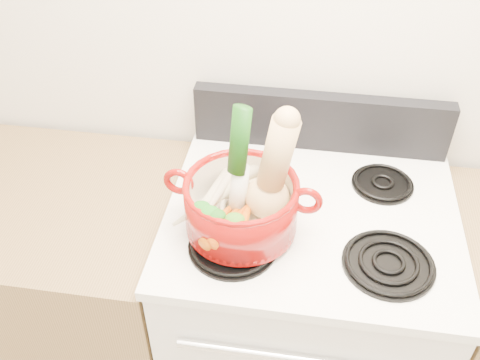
% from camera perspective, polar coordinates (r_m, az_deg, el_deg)
% --- Properties ---
extents(wall_back, '(3.50, 0.02, 2.60)m').
position_cam_1_polar(wall_back, '(1.55, 9.59, 15.22)').
color(wall_back, silver).
rests_on(wall_back, floor).
extents(stove_body, '(0.76, 0.65, 0.92)m').
position_cam_1_polar(stove_body, '(1.82, 6.35, -14.61)').
color(stove_body, silver).
rests_on(stove_body, floor).
extents(cooktop, '(0.78, 0.67, 0.03)m').
position_cam_1_polar(cooktop, '(1.46, 7.68, -3.78)').
color(cooktop, white).
rests_on(cooktop, stove_body).
extents(control_backsplash, '(0.76, 0.05, 0.18)m').
position_cam_1_polar(control_backsplash, '(1.63, 8.55, 6.19)').
color(control_backsplash, black).
rests_on(control_backsplash, cooktop).
extents(oven_handle, '(0.60, 0.02, 0.02)m').
position_cam_1_polar(oven_handle, '(1.36, 6.31, -18.45)').
color(oven_handle, silver).
rests_on(oven_handle, stove_body).
extents(burner_front_left, '(0.22, 0.22, 0.02)m').
position_cam_1_polar(burner_front_left, '(1.34, -0.77, -6.92)').
color(burner_front_left, black).
rests_on(burner_front_left, cooktop).
extents(burner_front_right, '(0.22, 0.22, 0.02)m').
position_cam_1_polar(burner_front_right, '(1.35, 15.57, -8.49)').
color(burner_front_right, black).
rests_on(burner_front_right, cooktop).
extents(burner_back_left, '(0.17, 0.17, 0.02)m').
position_cam_1_polar(burner_back_left, '(1.56, 1.05, 1.12)').
color(burner_back_left, black).
rests_on(burner_back_left, cooktop).
extents(burner_back_right, '(0.17, 0.17, 0.02)m').
position_cam_1_polar(burner_back_right, '(1.56, 14.97, -0.27)').
color(burner_back_right, black).
rests_on(burner_back_right, cooktop).
extents(dutch_oven, '(0.30, 0.30, 0.14)m').
position_cam_1_polar(dutch_oven, '(1.33, 0.13, -2.70)').
color(dutch_oven, maroon).
rests_on(dutch_oven, burner_front_left).
extents(pot_handle_left, '(0.08, 0.02, 0.08)m').
position_cam_1_polar(pot_handle_left, '(1.33, -6.56, -0.17)').
color(pot_handle_left, maroon).
rests_on(pot_handle_left, dutch_oven).
extents(pot_handle_right, '(0.08, 0.02, 0.08)m').
position_cam_1_polar(pot_handle_right, '(1.28, 7.11, -2.20)').
color(pot_handle_right, maroon).
rests_on(pot_handle_right, dutch_oven).
extents(squash, '(0.17, 0.12, 0.30)m').
position_cam_1_polar(squash, '(1.27, 3.06, 1.23)').
color(squash, tan).
rests_on(squash, dutch_oven).
extents(leek, '(0.08, 0.11, 0.32)m').
position_cam_1_polar(leek, '(1.26, -0.17, 1.68)').
color(leek, silver).
rests_on(leek, dutch_oven).
extents(ginger, '(0.09, 0.08, 0.04)m').
position_cam_1_polar(ginger, '(1.41, 1.17, -0.64)').
color(ginger, tan).
rests_on(ginger, dutch_oven).
extents(parsnip_0, '(0.17, 0.21, 0.06)m').
position_cam_1_polar(parsnip_0, '(1.37, -1.30, -1.68)').
color(parsnip_0, beige).
rests_on(parsnip_0, dutch_oven).
extents(parsnip_1, '(0.19, 0.20, 0.07)m').
position_cam_1_polar(parsnip_1, '(1.35, -3.21, -2.20)').
color(parsnip_1, beige).
rests_on(parsnip_1, dutch_oven).
extents(parsnip_2, '(0.06, 0.18, 0.05)m').
position_cam_1_polar(parsnip_2, '(1.37, -1.84, -1.31)').
color(parsnip_2, beige).
rests_on(parsnip_2, dutch_oven).
extents(parsnip_3, '(0.11, 0.19, 0.06)m').
position_cam_1_polar(parsnip_3, '(1.35, -3.22, -1.70)').
color(parsnip_3, beige).
rests_on(parsnip_3, dutch_oven).
extents(parsnip_4, '(0.17, 0.18, 0.06)m').
position_cam_1_polar(parsnip_4, '(1.37, -1.13, -0.54)').
color(parsnip_4, beige).
rests_on(parsnip_4, dutch_oven).
extents(parsnip_5, '(0.11, 0.23, 0.06)m').
position_cam_1_polar(parsnip_5, '(1.36, -1.81, -0.68)').
color(parsnip_5, beige).
rests_on(parsnip_5, dutch_oven).
extents(carrot_0, '(0.11, 0.18, 0.05)m').
position_cam_1_polar(carrot_0, '(1.31, -1.43, -4.58)').
color(carrot_0, '#C65409').
rests_on(carrot_0, dutch_oven).
extents(carrot_1, '(0.10, 0.15, 0.04)m').
position_cam_1_polar(carrot_1, '(1.32, -1.83, -3.84)').
color(carrot_1, '#BB5209').
rests_on(carrot_1, dutch_oven).
extents(carrot_2, '(0.06, 0.19, 0.05)m').
position_cam_1_polar(carrot_2, '(1.30, 0.50, -4.18)').
color(carrot_2, '#C75409').
rests_on(carrot_2, dutch_oven).
extents(carrot_3, '(0.09, 0.15, 0.04)m').
position_cam_1_polar(carrot_3, '(1.28, -1.10, -4.90)').
color(carrot_3, '#D9460A').
rests_on(carrot_3, dutch_oven).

